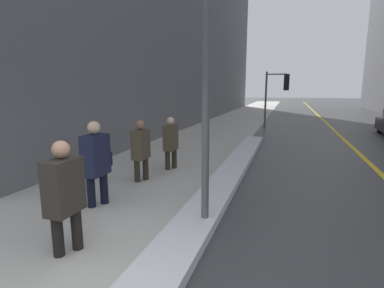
% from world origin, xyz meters
% --- Properties ---
extents(sidewalk_slab, '(4.00, 80.00, 0.01)m').
position_xyz_m(sidewalk_slab, '(-2.00, 15.00, 0.01)').
color(sidewalk_slab, '#B2AFA8').
rests_on(sidewalk_slab, ground).
extents(road_centre_stripe, '(0.16, 80.00, 0.00)m').
position_xyz_m(road_centre_stripe, '(4.00, 15.00, 0.00)').
color(road_centre_stripe, gold).
rests_on(road_centre_stripe, ground).
extents(snow_bank_curb, '(0.69, 12.00, 0.16)m').
position_xyz_m(snow_bank_curb, '(0.21, 5.20, 0.08)').
color(snow_bank_curb, silver).
rests_on(snow_bank_curb, ground).
extents(lamp_post, '(0.28, 0.28, 5.10)m').
position_xyz_m(lamp_post, '(0.35, 2.35, 3.04)').
color(lamp_post, '#515156').
rests_on(lamp_post, ground).
extents(traffic_light_near, '(1.31, 0.32, 3.20)m').
position_xyz_m(traffic_light_near, '(0.98, 15.81, 2.30)').
color(traffic_light_near, '#515156').
rests_on(traffic_light_near, ground).
extents(pedestrian_trailing, '(0.30, 0.51, 1.57)m').
position_xyz_m(pedestrian_trailing, '(-1.22, 1.00, 0.87)').
color(pedestrian_trailing, black).
rests_on(pedestrian_trailing, ground).
extents(pedestrian_with_shoulder_bag, '(0.31, 0.74, 1.65)m').
position_xyz_m(pedestrian_with_shoulder_bag, '(-1.85, 2.60, 0.91)').
color(pedestrian_with_shoulder_bag, black).
rests_on(pedestrian_with_shoulder_bag, ground).
extents(pedestrian_in_glasses, '(0.28, 0.48, 1.50)m').
position_xyz_m(pedestrian_in_glasses, '(-1.79, 4.27, 0.83)').
color(pedestrian_in_glasses, '#2A241B').
rests_on(pedestrian_in_glasses, ground).
extents(pedestrian_nearside, '(0.28, 0.48, 1.47)m').
position_xyz_m(pedestrian_nearside, '(-1.51, 5.52, 0.82)').
color(pedestrian_nearside, '#2A241B').
rests_on(pedestrian_nearside, ground).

